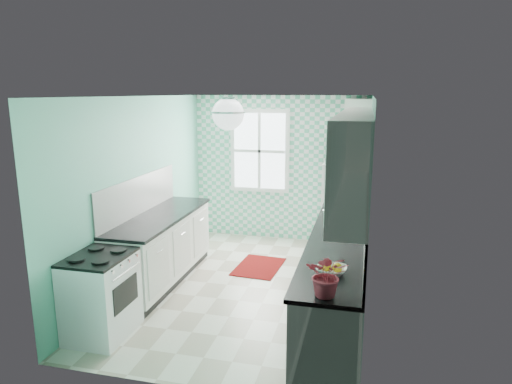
% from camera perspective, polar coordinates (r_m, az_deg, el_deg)
% --- Properties ---
extents(floor, '(3.00, 4.40, 0.02)m').
position_cam_1_polar(floor, '(6.24, -1.01, -11.84)').
color(floor, silver).
rests_on(floor, ground).
extents(ceiling, '(3.00, 4.40, 0.02)m').
position_cam_1_polar(ceiling, '(5.69, -1.11, 11.98)').
color(ceiling, white).
rests_on(ceiling, wall_back).
extents(wall_back, '(3.00, 0.02, 2.50)m').
position_cam_1_polar(wall_back, '(7.95, 3.00, 2.96)').
color(wall_back, '#6BCAAD').
rests_on(wall_back, floor).
extents(wall_front, '(3.00, 0.02, 2.50)m').
position_cam_1_polar(wall_front, '(3.83, -9.58, -7.66)').
color(wall_front, '#6BCAAD').
rests_on(wall_front, floor).
extents(wall_left, '(0.02, 4.40, 2.50)m').
position_cam_1_polar(wall_left, '(6.38, -14.29, 0.24)').
color(wall_left, '#6BCAAD').
rests_on(wall_left, floor).
extents(wall_right, '(0.02, 4.40, 2.50)m').
position_cam_1_polar(wall_right, '(5.65, 13.92, -1.28)').
color(wall_right, '#6BCAAD').
rests_on(wall_right, floor).
extents(accent_wall, '(3.00, 0.01, 2.50)m').
position_cam_1_polar(accent_wall, '(7.93, 2.97, 2.93)').
color(accent_wall, '#54BE96').
rests_on(accent_wall, wall_back).
extents(window, '(1.04, 0.05, 1.44)m').
position_cam_1_polar(window, '(7.93, 0.46, 5.14)').
color(window, white).
rests_on(window, wall_back).
extents(backsplash_right, '(0.02, 3.60, 0.51)m').
position_cam_1_polar(backsplash_right, '(5.28, 13.64, -2.85)').
color(backsplash_right, white).
rests_on(backsplash_right, wall_right).
extents(backsplash_left, '(0.02, 2.15, 0.51)m').
position_cam_1_polar(backsplash_left, '(6.32, -14.40, -0.39)').
color(backsplash_left, white).
rests_on(backsplash_left, wall_left).
extents(upper_cabinets_right, '(0.33, 3.20, 0.90)m').
position_cam_1_polar(upper_cabinets_right, '(4.95, 12.26, 4.55)').
color(upper_cabinets_right, white).
rests_on(upper_cabinets_right, wall_right).
extents(upper_cabinet_fridge, '(0.40, 0.74, 0.40)m').
position_cam_1_polar(upper_cabinet_fridge, '(7.34, 12.69, 9.75)').
color(upper_cabinet_fridge, white).
rests_on(upper_cabinet_fridge, wall_right).
extents(ceiling_light, '(0.34, 0.34, 0.35)m').
position_cam_1_polar(ceiling_light, '(4.93, -3.51, 9.73)').
color(ceiling_light, silver).
rests_on(ceiling_light, ceiling).
extents(base_cabinets_right, '(0.60, 3.60, 0.90)m').
position_cam_1_polar(base_cabinets_right, '(5.52, 10.21, -10.17)').
color(base_cabinets_right, white).
rests_on(base_cabinets_right, floor).
extents(countertop_right, '(0.63, 3.60, 0.04)m').
position_cam_1_polar(countertop_right, '(5.36, 10.24, -5.51)').
color(countertop_right, black).
rests_on(countertop_right, base_cabinets_right).
extents(base_cabinets_left, '(0.60, 2.15, 0.90)m').
position_cam_1_polar(base_cabinets_left, '(6.39, -11.74, -7.06)').
color(base_cabinets_left, white).
rests_on(base_cabinets_left, floor).
extents(countertop_left, '(0.63, 2.15, 0.04)m').
position_cam_1_polar(countertop_left, '(6.25, -11.80, -3.00)').
color(countertop_left, black).
rests_on(countertop_left, base_cabinets_left).
extents(fridge, '(0.63, 0.63, 1.45)m').
position_cam_1_polar(fridge, '(7.54, 10.69, -1.85)').
color(fridge, silver).
rests_on(fridge, floor).
extents(stove, '(0.58, 0.73, 0.88)m').
position_cam_1_polar(stove, '(5.20, -18.78, -12.00)').
color(stove, white).
rests_on(stove, floor).
extents(sink, '(0.49, 0.41, 0.53)m').
position_cam_1_polar(sink, '(6.08, 10.88, -3.28)').
color(sink, silver).
rests_on(sink, countertop_right).
extents(rug, '(0.68, 0.93, 0.01)m').
position_cam_1_polar(rug, '(6.88, 0.35, -9.30)').
color(rug, maroon).
rests_on(rug, floor).
extents(dish_towel, '(0.12, 0.26, 0.41)m').
position_cam_1_polar(dish_towel, '(6.32, 7.87, -6.87)').
color(dish_towel, teal).
rests_on(dish_towel, base_cabinets_right).
extents(fruit_bowl, '(0.30, 0.30, 0.07)m').
position_cam_1_polar(fruit_bowl, '(4.24, 9.43, -9.62)').
color(fruit_bowl, white).
rests_on(fruit_bowl, countertop_right).
extents(potted_plant, '(0.34, 0.30, 0.37)m').
position_cam_1_polar(potted_plant, '(3.74, 8.93, -10.17)').
color(potted_plant, '#A82F1B').
rests_on(potted_plant, countertop_right).
extents(soap_bottle, '(0.10, 0.10, 0.17)m').
position_cam_1_polar(soap_bottle, '(6.59, 11.57, -1.24)').
color(soap_bottle, '#95B5C5').
rests_on(soap_bottle, countertop_right).
extents(microwave, '(0.54, 0.38, 0.29)m').
position_cam_1_polar(microwave, '(7.38, 10.96, 4.72)').
color(microwave, silver).
rests_on(microwave, fridge).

